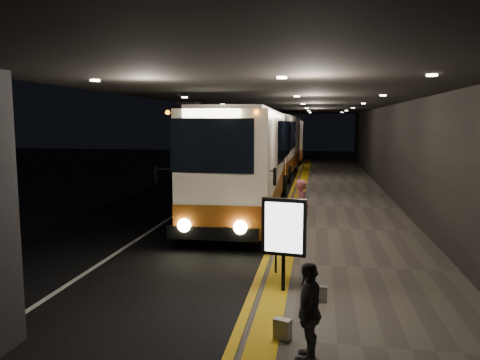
% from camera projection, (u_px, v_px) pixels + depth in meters
% --- Properties ---
extents(ground, '(90.00, 90.00, 0.00)m').
position_uv_depth(ground, '(202.00, 235.00, 15.08)').
color(ground, black).
extents(lane_line_white, '(0.12, 50.00, 0.01)m').
position_uv_depth(lane_line_white, '(189.00, 206.00, 20.27)').
color(lane_line_white, silver).
rests_on(lane_line_white, ground).
extents(kerb_stripe_yellow, '(0.18, 50.00, 0.01)m').
position_uv_depth(kerb_stripe_yellow, '(285.00, 209.00, 19.60)').
color(kerb_stripe_yellow, gold).
rests_on(kerb_stripe_yellow, ground).
extents(sidewalk, '(4.50, 50.00, 0.15)m').
position_uv_depth(sidewalk, '(344.00, 209.00, 19.20)').
color(sidewalk, '#514C44').
rests_on(sidewalk, ground).
extents(tactile_strip, '(0.50, 50.00, 0.01)m').
position_uv_depth(tactile_strip, '(297.00, 205.00, 19.50)').
color(tactile_strip, gold).
rests_on(tactile_strip, sidewalk).
extents(terminal_wall, '(0.10, 50.00, 6.00)m').
position_uv_depth(terminal_wall, '(404.00, 138.00, 18.47)').
color(terminal_wall, black).
rests_on(terminal_wall, ground).
extents(support_columns, '(0.80, 24.80, 4.40)m').
position_uv_depth(support_columns, '(189.00, 157.00, 18.97)').
color(support_columns, black).
rests_on(support_columns, ground).
extents(canopy, '(9.00, 50.00, 0.40)m').
position_uv_depth(canopy, '(290.00, 98.00, 19.01)').
color(canopy, black).
rests_on(canopy, support_columns).
extents(coach_main, '(3.04, 12.81, 3.97)m').
position_uv_depth(coach_main, '(247.00, 165.00, 18.75)').
color(coach_main, '#F0E3C9').
rests_on(coach_main, ground).
extents(coach_second, '(2.89, 12.66, 3.97)m').
position_uv_depth(coach_second, '(275.00, 148.00, 31.52)').
color(coach_second, '#F0E3C9').
rests_on(coach_second, ground).
extents(coach_third, '(3.01, 11.96, 3.73)m').
position_uv_depth(coach_third, '(289.00, 141.00, 44.88)').
color(coach_third, '#F0E3C9').
rests_on(coach_third, ground).
extents(passenger_boarding, '(0.62, 0.76, 1.79)m').
position_uv_depth(passenger_boarding, '(302.00, 210.00, 13.75)').
color(passenger_boarding, '#AA4F56').
rests_on(passenger_boarding, sidewalk).
extents(passenger_waiting_grey, '(0.60, 0.94, 1.48)m').
position_uv_depth(passenger_waiting_grey, '(309.00, 311.00, 6.74)').
color(passenger_waiting_grey, '#4C4C51').
rests_on(passenger_waiting_grey, sidewalk).
extents(bag_polka, '(0.27, 0.14, 0.32)m').
position_uv_depth(bag_polka, '(320.00, 294.00, 8.99)').
color(bag_polka, black).
rests_on(bag_polka, sidewalk).
extents(bag_plain, '(0.31, 0.24, 0.34)m').
position_uv_depth(bag_plain, '(282.00, 329.00, 7.46)').
color(bag_plain, '#BDB8B1').
rests_on(bag_plain, sidewalk).
extents(info_sign, '(0.92, 0.24, 1.93)m').
position_uv_depth(info_sign, '(284.00, 229.00, 9.47)').
color(info_sign, black).
rests_on(info_sign, sidewalk).
extents(stanchion_post, '(0.05, 0.05, 1.08)m').
position_uv_depth(stanchion_post, '(276.00, 250.00, 10.69)').
color(stanchion_post, black).
rests_on(stanchion_post, sidewalk).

